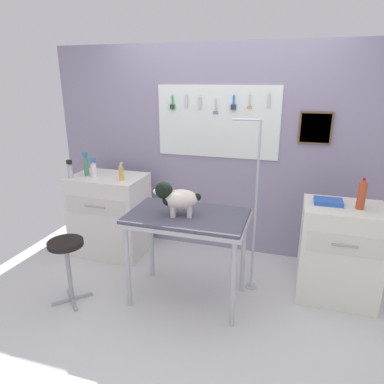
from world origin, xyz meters
TOP-DOWN VIEW (x-y plane):
  - ground at (0.00, 0.00)m, footprint 4.40×4.00m
  - rear_wall_panel at (0.00, 1.28)m, footprint 4.00×0.11m
  - grooming_table at (-0.07, 0.17)m, footprint 1.04×0.64m
  - grooming_arm at (0.46, 0.51)m, footprint 0.30×0.11m
  - dog at (-0.15, 0.12)m, footprint 0.40×0.26m
  - counter_left at (-1.19, 0.79)m, footprint 0.80×0.58m
  - cabinet_right at (1.23, 0.61)m, footprint 0.68×0.54m
  - stool at (-1.07, -0.18)m, footprint 0.30×0.30m
  - conditioner_bottle at (-1.42, 0.75)m, footprint 0.05×0.05m
  - detangler_spray at (-1.53, 0.61)m, footprint 0.06×0.06m
  - spray_bottle_short at (-1.32, 0.73)m, footprint 0.06×0.06m
  - spray_bottle_tall at (-0.97, 0.70)m, footprint 0.05×0.05m
  - soda_bottle at (1.33, 0.58)m, footprint 0.07×0.07m
  - supply_tray at (1.09, 0.64)m, footprint 0.24×0.18m

SIDE VIEW (x-z plane):
  - ground at x=0.00m, z-range -0.04..0.00m
  - cabinet_right at x=1.23m, z-range 0.00..0.89m
  - counter_left at x=-1.19m, z-range 0.00..0.92m
  - stool at x=-1.07m, z-range 0.18..0.78m
  - grooming_table at x=-0.07m, z-range 0.33..1.16m
  - grooming_arm at x=0.46m, z-range -0.05..1.56m
  - supply_tray at x=1.09m, z-range 0.89..0.93m
  - dog at x=-0.15m, z-range 0.84..1.14m
  - spray_bottle_tall at x=-0.97m, z-range 0.90..1.09m
  - detangler_spray at x=-1.53m, z-range 0.90..1.10m
  - spray_bottle_short at x=-1.32m, z-range 0.90..1.11m
  - soda_bottle at x=1.33m, z-range 0.88..1.15m
  - conditioner_bottle at x=-1.42m, z-range 0.90..1.16m
  - rear_wall_panel at x=0.00m, z-range 0.01..2.31m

